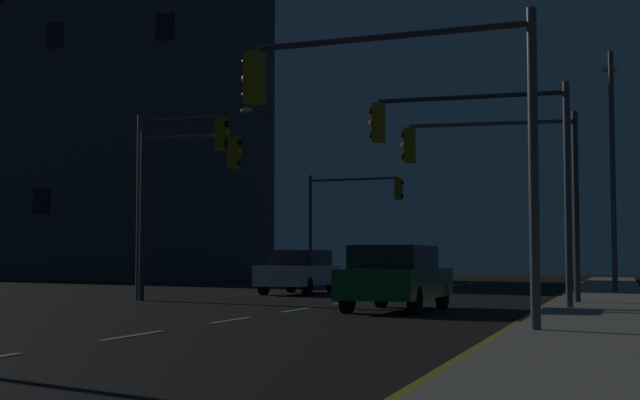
{
  "coord_description": "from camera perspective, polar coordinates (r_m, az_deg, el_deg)",
  "views": [
    {
      "loc": [
        7.53,
        -4.58,
        1.24
      ],
      "look_at": [
        -0.82,
        21.47,
        2.98
      ],
      "focal_mm": 52.49,
      "sensor_mm": 36.0,
      "label": 1
    }
  ],
  "objects": [
    {
      "name": "sidewalk_right",
      "position": [
        22.11,
        16.68,
        -6.52
      ],
      "size": [
        2.46,
        77.0,
        0.14
      ],
      "primitive_type": "cube",
      "color": "#9E937F",
      "rests_on": "ground"
    },
    {
      "name": "lane_edge_line",
      "position": [
        27.17,
        13.76,
        -6.14
      ],
      "size": [
        0.14,
        53.0,
        0.01
      ],
      "color": "gold",
      "rests_on": "ground"
    },
    {
      "name": "traffic_light_overhead_east",
      "position": [
        22.55,
        9.47,
        3.11
      ],
      "size": [
        4.8,
        0.35,
        5.23
      ],
      "color": "#4C4C51",
      "rests_on": "sidewalk_right"
    },
    {
      "name": "traffic_light_far_right",
      "position": [
        15.84,
        4.43,
        5.74
      ],
      "size": [
        5.23,
        0.62,
        5.12
      ],
      "color": "#4C4C51",
      "rests_on": "sidewalk_right"
    },
    {
      "name": "car_oncoming",
      "position": [
        33.74,
        -1.26,
        -4.35
      ],
      "size": [
        1.84,
        4.41,
        1.57
      ],
      "color": "silver",
      "rests_on": "ground"
    },
    {
      "name": "street_lamp_far_end",
      "position": [
        39.97,
        -3.35,
        1.17
      ],
      "size": [
        0.8,
        1.8,
        7.69
      ],
      "color": "#38383D",
      "rests_on": "ground"
    },
    {
      "name": "traffic_light_mid_right",
      "position": [
        43.46,
        1.91,
        -0.37
      ],
      "size": [
        4.69,
        0.63,
        5.22
      ],
      "color": "#4C4C51",
      "rests_on": "ground"
    },
    {
      "name": "building_distant",
      "position": [
        62.38,
        -13.31,
        4.9
      ],
      "size": [
        19.75,
        12.09,
        20.8
      ],
      "color": "#3D424C",
      "rests_on": "ground"
    },
    {
      "name": "traffic_light_near_right",
      "position": [
        25.31,
        10.57,
        1.98
      ],
      "size": [
        4.66,
        0.59,
        4.97
      ],
      "color": "#38383D",
      "rests_on": "sidewalk_right"
    },
    {
      "name": "ground_plane",
      "position": [
        23.36,
        -1.07,
        -6.68
      ],
      "size": [
        112.0,
        112.0,
        0.0
      ],
      "primitive_type": "plane",
      "color": "black",
      "rests_on": "ground"
    },
    {
      "name": "street_lamp_mid_block",
      "position": [
        33.96,
        17.38,
        3.0
      ],
      "size": [
        0.56,
        2.21,
        8.28
      ],
      "color": "#4C4C51",
      "rests_on": "sidewalk_right"
    },
    {
      "name": "traffic_light_far_center",
      "position": [
        28.09,
        -8.21,
        1.21
      ],
      "size": [
        3.33,
        0.34,
        5.14
      ],
      "color": "#2D3033",
      "rests_on": "ground"
    },
    {
      "name": "car",
      "position": [
        22.63,
        4.66,
        -4.69
      ],
      "size": [
        1.98,
        4.47,
        1.57
      ],
      "color": "#14592D",
      "rests_on": "ground"
    },
    {
      "name": "traffic_light_far_left",
      "position": [
        28.38,
        -8.79,
        1.89
      ],
      "size": [
        3.25,
        0.66,
        5.68
      ],
      "color": "#4C4C51",
      "rests_on": "ground"
    },
    {
      "name": "lane_markings_center",
      "position": [
        26.69,
        1.37,
        -6.29
      ],
      "size": [
        0.14,
        50.0,
        0.01
      ],
      "color": "silver",
      "rests_on": "ground"
    }
  ]
}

